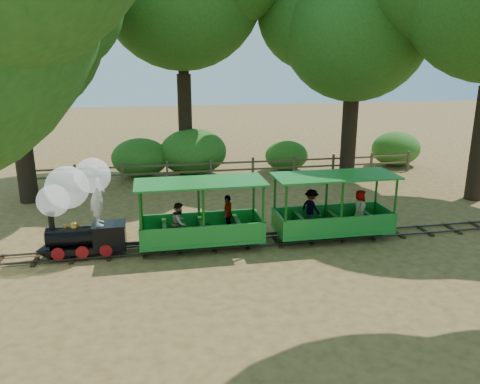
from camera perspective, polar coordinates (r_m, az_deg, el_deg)
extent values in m
plane|color=#A47E46|center=(14.55, 4.53, -6.12)|extent=(90.00, 90.00, 0.00)
cube|color=#3F3D3A|center=(14.25, 4.86, -6.29)|extent=(22.00, 0.05, 0.05)
cube|color=#3F3D3A|center=(14.79, 4.23, -5.43)|extent=(22.00, 0.05, 0.05)
cube|color=#382314|center=(14.54, 4.53, -6.03)|extent=(0.12, 1.00, 0.05)
cube|color=#382314|center=(14.13, -15.59, -7.27)|extent=(0.12, 1.00, 0.05)
cube|color=#382314|center=(16.52, 21.55, -4.40)|extent=(0.12, 1.00, 0.05)
cube|color=black|center=(14.11, -18.10, -6.41)|extent=(2.17, 0.69, 0.18)
cylinder|color=black|center=(14.03, -19.63, -5.08)|extent=(1.38, 0.55, 0.55)
cylinder|color=black|center=(13.97, -22.01, -3.27)|extent=(0.16, 0.16, 0.43)
sphere|color=#B0772A|center=(13.92, -19.54, -3.94)|extent=(0.26, 0.26, 0.26)
cylinder|color=#B0772A|center=(13.96, -20.55, -3.90)|extent=(0.10, 0.10, 0.10)
cube|color=black|center=(13.90, -15.61, -4.94)|extent=(0.89, 0.69, 0.54)
cube|color=black|center=(13.81, -15.70, -3.81)|extent=(0.94, 0.75, 0.04)
cone|color=black|center=(14.32, -22.82, -6.64)|extent=(0.44, 0.63, 0.63)
cylinder|color=#B0772A|center=(14.13, -22.55, -4.81)|extent=(0.10, 0.14, 0.14)
cylinder|color=maroon|center=(13.90, -21.31, -7.06)|extent=(0.35, 0.06, 0.35)
cylinder|color=maroon|center=(14.55, -20.84, -5.99)|extent=(0.35, 0.06, 0.35)
cylinder|color=maroon|center=(13.79, -18.68, -6.98)|extent=(0.35, 0.06, 0.35)
cylinder|color=maroon|center=(14.45, -18.33, -5.90)|extent=(0.35, 0.06, 0.35)
cylinder|color=maroon|center=(13.71, -16.02, -6.88)|extent=(0.35, 0.06, 0.35)
cylinder|color=maroon|center=(14.37, -15.79, -5.80)|extent=(0.35, 0.06, 0.35)
sphere|color=white|center=(13.83, -21.81, -0.99)|extent=(0.89, 0.89, 0.89)
sphere|color=white|center=(13.72, -20.31, 0.53)|extent=(1.18, 1.18, 1.18)
sphere|color=white|center=(13.59, -17.54, 1.94)|extent=(0.99, 0.99, 0.99)
imported|color=silver|center=(13.55, -17.01, -0.36)|extent=(0.49, 0.68, 1.73)
cube|color=#1B802A|center=(14.02, -4.70, -5.54)|extent=(3.60, 1.38, 0.11)
cube|color=#125012|center=(14.06, -4.69, -6.02)|extent=(3.24, 0.53, 0.15)
cube|color=#1B802A|center=(13.30, -4.42, -5.26)|extent=(3.60, 0.06, 0.53)
cube|color=#1B802A|center=(14.51, -5.01, -3.45)|extent=(3.60, 0.06, 0.53)
cube|color=#1B802A|center=(13.49, -4.86, 1.18)|extent=(3.76, 1.54, 0.05)
cylinder|color=#125012|center=(13.08, -11.98, -3.48)|extent=(0.07, 0.07, 1.70)
cylinder|color=#125012|center=(14.27, -11.93, -1.84)|extent=(0.07, 0.07, 1.70)
cylinder|color=#125012|center=(13.42, 2.82, -2.63)|extent=(0.07, 0.07, 1.70)
cylinder|color=#125012|center=(14.58, 1.67, -1.10)|extent=(0.07, 0.07, 1.70)
cube|color=#125012|center=(13.86, -9.18, -4.77)|extent=(0.13, 1.17, 0.42)
cube|color=#125012|center=(13.92, -4.73, -4.52)|extent=(0.13, 1.17, 0.42)
cube|color=#125012|center=(14.07, -0.33, -4.25)|extent=(0.13, 1.17, 0.42)
cylinder|color=black|center=(13.65, -9.37, -6.69)|extent=(0.30, 0.06, 0.30)
cylinder|color=black|center=(14.32, -9.46, -5.60)|extent=(0.30, 0.06, 0.30)
cylinder|color=black|center=(13.88, 0.24, -6.08)|extent=(0.30, 0.06, 0.30)
cylinder|color=black|center=(14.53, -0.31, -5.04)|extent=(0.30, 0.06, 0.30)
imported|color=gray|center=(13.42, -7.39, -3.71)|extent=(0.61, 0.69, 1.17)
imported|color=gray|center=(14.15, -1.49, -2.58)|extent=(0.52, 0.73, 1.15)
cube|color=#1B802A|center=(14.98, 11.18, -4.36)|extent=(3.60, 1.38, 0.11)
cube|color=#125012|center=(15.02, 11.15, -4.82)|extent=(3.24, 0.53, 0.15)
cube|color=#1B802A|center=(14.31, 12.20, -4.03)|extent=(3.60, 0.06, 0.53)
cube|color=#1B802A|center=(15.44, 10.36, -2.45)|extent=(3.60, 0.06, 0.53)
cube|color=#1B802A|center=(14.49, 11.54, 1.94)|extent=(3.76, 1.54, 0.05)
cylinder|color=#125012|center=(13.60, 5.61, -2.45)|extent=(0.07, 0.07, 1.70)
cylinder|color=#125012|center=(14.74, 4.25, -0.95)|extent=(0.07, 0.07, 1.70)
cylinder|color=#125012|center=(14.91, 18.38, -1.55)|extent=(0.07, 0.07, 1.70)
cylinder|color=#125012|center=(15.96, 16.24, -0.24)|extent=(0.07, 0.07, 1.70)
cube|color=#125012|center=(14.53, 7.27, -3.71)|extent=(0.13, 1.17, 0.42)
cube|color=#125012|center=(14.89, 11.23, -3.40)|extent=(0.13, 1.17, 0.42)
cube|color=#125012|center=(15.32, 14.99, -3.10)|extent=(0.13, 1.17, 0.42)
cylinder|color=black|center=(14.31, 7.39, -5.52)|extent=(0.30, 0.06, 0.30)
cylinder|color=black|center=(14.95, 6.53, -4.54)|extent=(0.30, 0.06, 0.30)
cylinder|color=black|center=(15.16, 15.73, -4.76)|extent=(0.30, 0.06, 0.30)
cylinder|color=black|center=(15.77, 14.58, -3.87)|extent=(0.30, 0.06, 0.30)
imported|color=gray|center=(14.80, 8.67, -1.88)|extent=(0.72, 0.87, 1.17)
imported|color=gray|center=(15.00, 14.39, -1.95)|extent=(0.54, 0.67, 1.18)
cylinder|color=#2D2116|center=(19.93, -24.80, 3.80)|extent=(0.70, 0.70, 3.54)
cylinder|color=#2D2116|center=(19.61, -25.75, 11.76)|extent=(0.52, 0.53, 2.02)
sphere|color=#20581B|center=(19.62, -26.48, 17.62)|extent=(6.72, 6.72, 6.72)
cylinder|color=#2D2116|center=(22.75, -6.68, 8.08)|extent=(0.66, 0.66, 4.78)
cylinder|color=#2D2116|center=(22.56, -7.00, 17.58)|extent=(0.50, 0.50, 2.73)
cylinder|color=#2D2116|center=(22.72, 13.11, 6.43)|extent=(0.72, 0.72, 3.74)
cylinder|color=#2D2116|center=(22.45, 13.59, 13.84)|extent=(0.54, 0.54, 2.14)
sphere|color=#20581B|center=(22.49, 13.95, 19.09)|extent=(6.63, 6.63, 6.63)
sphere|color=#20581B|center=(22.41, 19.34, 20.84)|extent=(4.97, 4.97, 4.97)
sphere|color=#20581B|center=(23.06, 9.19, 20.90)|extent=(5.30, 5.30, 5.30)
cylinder|color=#2D2116|center=(20.65, 27.24, 5.20)|extent=(0.68, 0.68, 4.47)
cube|color=brown|center=(22.21, -24.51, 1.58)|extent=(0.10, 0.10, 1.00)
cube|color=brown|center=(21.81, -19.41, 1.88)|extent=(0.10, 0.10, 1.00)
cube|color=brown|center=(21.60, -14.17, 2.17)|extent=(0.10, 0.10, 1.00)
cube|color=brown|center=(21.57, -8.86, 2.45)|extent=(0.10, 0.10, 1.00)
cube|color=brown|center=(21.72, -3.58, 2.71)|extent=(0.10, 0.10, 1.00)
cube|color=brown|center=(22.06, 1.58, 2.94)|extent=(0.10, 0.10, 1.00)
cube|color=brown|center=(22.57, 6.56, 3.14)|extent=(0.10, 0.10, 1.00)
cube|color=brown|center=(23.24, 11.28, 3.30)|extent=(0.10, 0.10, 1.00)
cube|color=brown|center=(24.05, 15.71, 3.44)|extent=(0.10, 0.10, 1.00)
cube|color=brown|center=(25.00, 19.83, 3.54)|extent=(0.10, 0.10, 1.00)
cube|color=brown|center=(21.80, -0.98, 3.60)|extent=(18.00, 0.06, 0.08)
cube|color=brown|center=(21.88, -0.98, 2.70)|extent=(18.00, 0.06, 0.08)
ellipsoid|color=#2D6B1E|center=(22.74, -12.07, 4.10)|extent=(2.69, 2.07, 1.86)
ellipsoid|color=#2D6B1E|center=(22.79, -5.72, 4.89)|extent=(3.25, 2.50, 2.25)
ellipsoid|color=#2D6B1E|center=(23.73, 5.71, 4.44)|extent=(2.20, 1.69, 1.52)
ellipsoid|color=#2D6B1E|center=(26.03, 18.48, 5.04)|extent=(2.62, 2.01, 1.81)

